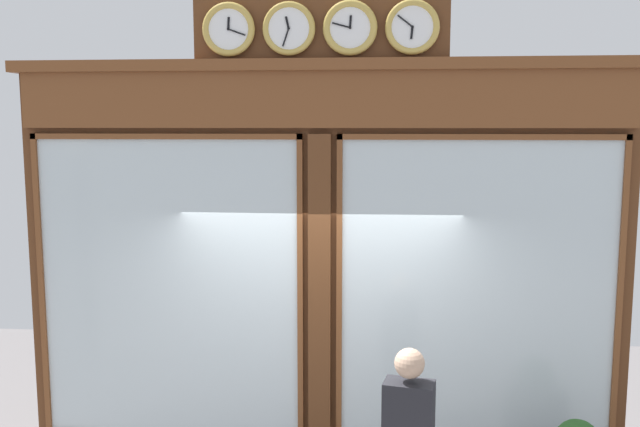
# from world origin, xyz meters

# --- Properties ---
(shop_facade) EXTENTS (5.54, 0.42, 4.41)m
(shop_facade) POSITION_xyz_m (-0.00, -0.13, 1.96)
(shop_facade) COLOR #5B3319
(shop_facade) RESTS_ON ground_plane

